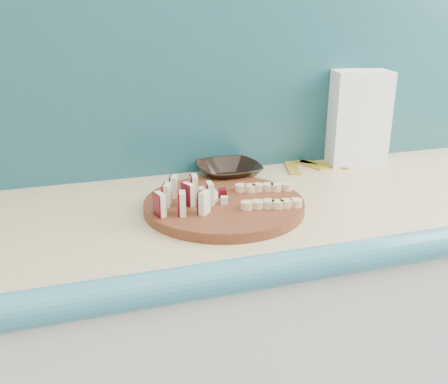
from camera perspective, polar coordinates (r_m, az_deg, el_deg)
The scene contains 9 objects.
kitchen_counter at distance 1.36m, azimuth -0.41°, elevation -19.87°, with size 2.20×0.63×0.91m.
backsplash at distance 1.33m, azimuth -4.25°, elevation 12.70°, with size 2.20×0.02×0.50m, color teal.
cutting_board at distance 1.11m, azimuth 0.00°, elevation -1.51°, with size 0.36×0.36×0.02m, color #441F0E.
apple_wedges at distance 1.07m, azimuth -4.53°, elevation -0.40°, with size 0.14×0.15×0.05m.
apple_chunks at distance 1.10m, azimuth -1.12°, elevation -0.60°, with size 0.06×0.06×0.02m.
banana_slices at distance 1.12m, azimuth 4.99°, elevation -0.39°, with size 0.15×0.15×0.02m.
brown_bowl at distance 1.31m, azimuth 0.52°, elevation 2.37°, with size 0.17×0.17×0.04m, color black.
flour_bag at distance 1.48m, azimuth 15.06°, elevation 8.15°, with size 0.15×0.11×0.26m, color white.
banana_peel at distance 1.45m, azimuth 9.50°, elevation 3.09°, with size 0.20×0.16×0.01m.
Camera 1 is at (-0.21, 0.50, 1.33)m, focal length 40.00 mm.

